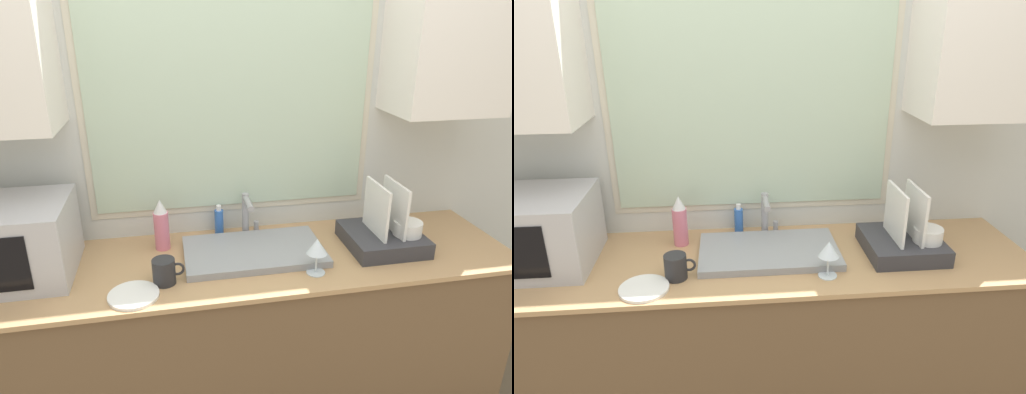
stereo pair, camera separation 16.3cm
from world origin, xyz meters
TOP-DOWN VIEW (x-y plane):
  - countertop at (0.00, 0.29)m, footprint 2.29×0.61m
  - wall_back at (0.00, 0.58)m, footprint 6.00×0.38m
  - sink_basin at (0.04, 0.31)m, footprint 0.58×0.34m
  - faucet at (0.05, 0.49)m, footprint 0.08×0.16m
  - microwave at (-0.89, 0.33)m, footprint 0.43×0.39m
  - dish_rack at (0.62, 0.27)m, footprint 0.31×0.32m
  - spray_bottle at (-0.33, 0.44)m, footprint 0.06×0.06m
  - soap_bottle at (-0.07, 0.54)m, footprint 0.04×0.04m
  - mug_near_sink at (-0.33, 0.16)m, footprint 0.12×0.09m
  - wine_glass at (0.25, 0.12)m, footprint 0.08×0.08m
  - small_plate at (-0.44, 0.09)m, footprint 0.18×0.18m

SIDE VIEW (x-z plane):
  - countertop at x=0.00m, z-range 0.00..0.90m
  - small_plate at x=-0.44m, z-range 0.90..0.91m
  - sink_basin at x=0.04m, z-range 0.90..0.93m
  - mug_near_sink at x=-0.33m, z-range 0.90..1.00m
  - dish_rack at x=0.62m, z-range 0.82..1.11m
  - soap_bottle at x=-0.07m, z-range 0.89..1.04m
  - spray_bottle at x=-0.33m, z-range 0.90..1.12m
  - wine_glass at x=0.25m, z-range 0.94..1.09m
  - faucet at x=0.05m, z-range 0.92..1.12m
  - microwave at x=-0.89m, z-range 0.90..1.20m
  - wall_back at x=0.00m, z-range 0.10..2.70m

